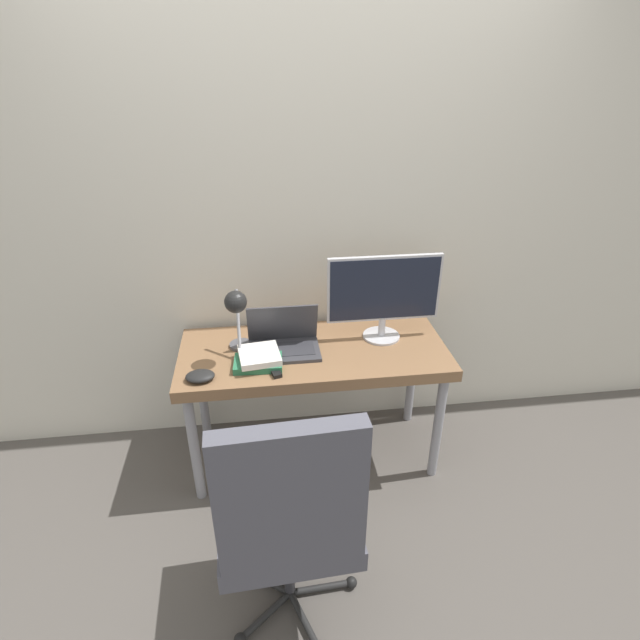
{
  "coord_description": "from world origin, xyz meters",
  "views": [
    {
      "loc": [
        -0.25,
        -1.86,
        2.02
      ],
      "look_at": [
        0.03,
        0.26,
        0.88
      ],
      "focal_mm": 28.0,
      "sensor_mm": 36.0,
      "label": 1
    }
  ],
  "objects_px": {
    "desk_lamp": "(237,310)",
    "laptop": "(284,341)",
    "monitor": "(384,293)",
    "office_chair": "(289,514)",
    "book_stack": "(259,359)",
    "game_controller": "(200,376)"
  },
  "relations": [
    {
      "from": "monitor",
      "to": "office_chair",
      "type": "height_order",
      "value": "monitor"
    },
    {
      "from": "laptop",
      "to": "office_chair",
      "type": "height_order",
      "value": "office_chair"
    },
    {
      "from": "office_chair",
      "to": "desk_lamp",
      "type": "bearing_deg",
      "value": 100.7
    },
    {
      "from": "monitor",
      "to": "laptop",
      "type": "bearing_deg",
      "value": -172.68
    },
    {
      "from": "laptop",
      "to": "office_chair",
      "type": "bearing_deg",
      "value": -92.98
    },
    {
      "from": "laptop",
      "to": "game_controller",
      "type": "bearing_deg",
      "value": -151.71
    },
    {
      "from": "monitor",
      "to": "office_chair",
      "type": "bearing_deg",
      "value": -119.47
    },
    {
      "from": "desk_lamp",
      "to": "book_stack",
      "type": "bearing_deg",
      "value": -38.4
    },
    {
      "from": "office_chair",
      "to": "game_controller",
      "type": "distance_m",
      "value": 0.81
    },
    {
      "from": "laptop",
      "to": "game_controller",
      "type": "distance_m",
      "value": 0.45
    },
    {
      "from": "monitor",
      "to": "book_stack",
      "type": "xyz_separation_m",
      "value": [
        -0.65,
        -0.19,
        -0.22
      ]
    },
    {
      "from": "laptop",
      "to": "game_controller",
      "type": "height_order",
      "value": "laptop"
    },
    {
      "from": "book_stack",
      "to": "game_controller",
      "type": "xyz_separation_m",
      "value": [
        -0.27,
        -0.09,
        -0.01
      ]
    },
    {
      "from": "office_chair",
      "to": "book_stack",
      "type": "bearing_deg",
      "value": 95.56
    },
    {
      "from": "book_stack",
      "to": "game_controller",
      "type": "distance_m",
      "value": 0.29
    },
    {
      "from": "laptop",
      "to": "book_stack",
      "type": "bearing_deg",
      "value": -135.98
    },
    {
      "from": "book_stack",
      "to": "laptop",
      "type": "bearing_deg",
      "value": 44.02
    },
    {
      "from": "monitor",
      "to": "desk_lamp",
      "type": "relative_size",
      "value": 1.55
    },
    {
      "from": "office_chair",
      "to": "game_controller",
      "type": "xyz_separation_m",
      "value": [
        -0.35,
        0.72,
        0.12
      ]
    },
    {
      "from": "desk_lamp",
      "to": "laptop",
      "type": "bearing_deg",
      "value": 14.12
    },
    {
      "from": "monitor",
      "to": "office_chair",
      "type": "xyz_separation_m",
      "value": [
        -0.57,
        -1.01,
        -0.36
      ]
    },
    {
      "from": "monitor",
      "to": "game_controller",
      "type": "xyz_separation_m",
      "value": [
        -0.92,
        -0.28,
        -0.23
      ]
    }
  ]
}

